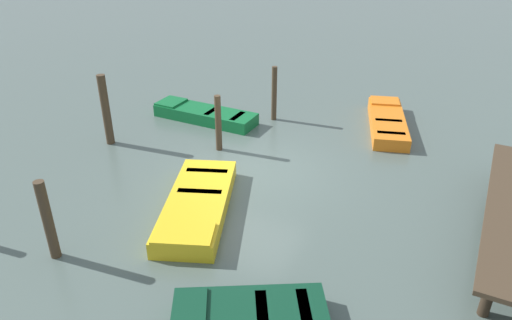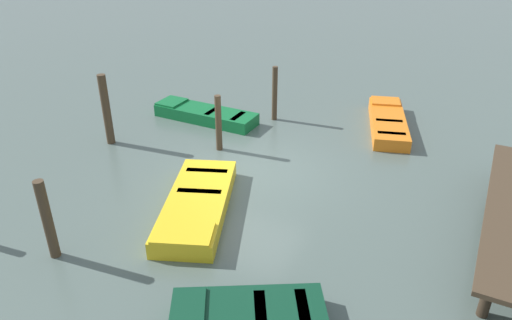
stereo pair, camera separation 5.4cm
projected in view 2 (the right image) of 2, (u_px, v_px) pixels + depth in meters
The scene contains 9 objects.
ground_plane at pixel (256, 171), 13.28m from camera, with size 80.00×80.00×0.00m, color #4C5B56.
rowboat_green at pixel (205, 114), 16.38m from camera, with size 1.15×3.64×0.46m.
rowboat_orange at pixel (388, 122), 15.79m from camera, with size 3.78×2.23×0.46m.
rowboat_yellow at pixel (197, 204), 11.40m from camera, with size 4.00×2.80×0.46m.
rowboat_dark_green at pixel (248, 319), 8.21m from camera, with size 2.49×2.94×0.46m.
mooring_piling_mid_right at pixel (218, 123), 14.08m from camera, with size 0.19×0.19×1.72m, color #423323.
mooring_piling_near_right at pixel (275, 94), 16.10m from camera, with size 0.18×0.18×1.87m, color #423323.
mooring_piling_center at pixel (47, 220), 9.64m from camera, with size 0.21×0.21×1.81m, color #423323.
mooring_piling_far_left at pixel (106, 110), 14.38m from camera, with size 0.25×0.25×2.19m, color #423323.
Camera 2 is at (10.13, 5.64, 6.47)m, focal length 33.58 mm.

